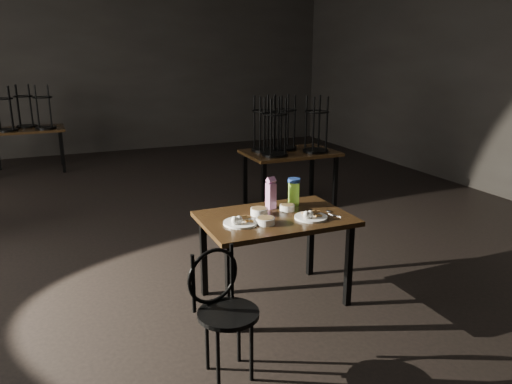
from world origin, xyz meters
name	(u,v)px	position (x,y,z in m)	size (l,w,h in m)	color
room	(144,17)	(-0.06, 0.01, 2.33)	(12.00, 12.04, 3.22)	black
main_table	(275,225)	(0.68, -1.17, 0.67)	(1.20, 0.80, 0.75)	black
plate_left	(241,221)	(0.36, -1.23, 0.77)	(0.27, 0.27, 0.09)	white
plate_right	(311,215)	(0.93, -1.33, 0.77)	(0.27, 0.27, 0.09)	white
bowl_near	(259,211)	(0.58, -1.08, 0.78)	(0.14, 0.14, 0.06)	white
bowl_far	(287,207)	(0.84, -1.07, 0.78)	(0.13, 0.13, 0.05)	white
bowl_big	(265,221)	(0.53, -1.31, 0.78)	(0.15, 0.15, 0.05)	white
juice_carton	(271,194)	(0.74, -0.96, 0.88)	(0.08, 0.08, 0.28)	#991B76
water_bottle	(294,191)	(0.96, -0.95, 0.87)	(0.14, 0.14, 0.24)	#A7F147
spoon	(330,212)	(1.15, -1.26, 0.75)	(0.06, 0.19, 0.01)	silver
bentwood_chair	(222,303)	(-0.04, -1.92, 0.50)	(0.43, 0.42, 0.83)	black
bg_table_right	(288,148)	(1.97, 1.18, 0.80)	(1.20, 0.80, 1.48)	black
bg_table_far	(27,127)	(-1.26, 4.70, 0.78)	(1.20, 0.80, 1.48)	black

